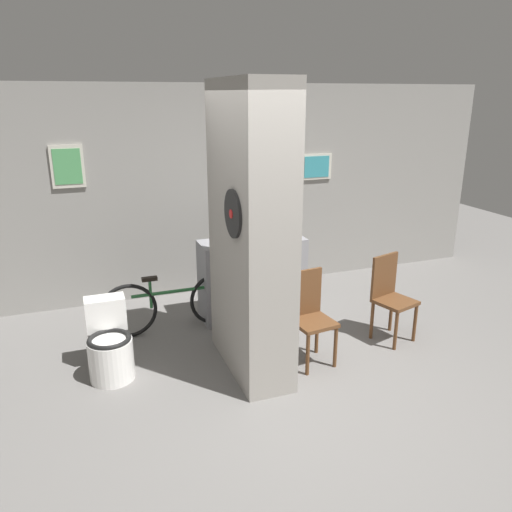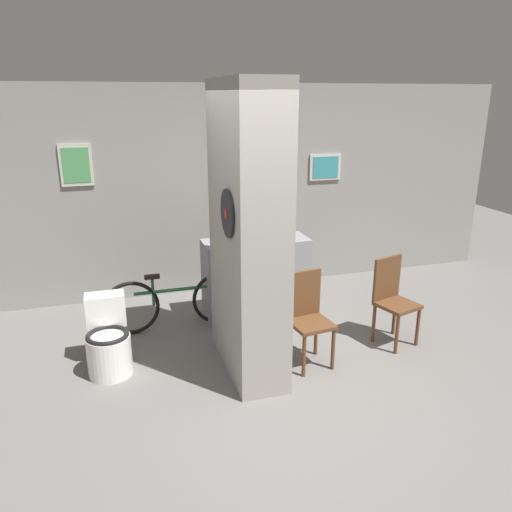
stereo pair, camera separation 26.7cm
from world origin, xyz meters
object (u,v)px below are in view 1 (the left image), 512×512
Objects in this scene: chair_near_pillar at (309,314)px; chair_by_doorway at (390,294)px; toilet at (110,346)px; bicycle at (174,303)px; bottle_tall at (263,230)px.

chair_near_pillar and chair_by_doorway have the same top height.
toilet is at bearing 158.78° from chair_by_doorway.
chair_near_pillar is 0.58× the size of bicycle.
chair_by_doorway is 2.29m from bicycle.
chair_by_doorway is 3.36× the size of bottle_tall.
chair_by_doorway reaches higher than toilet.
toilet is 1.86m from chair_near_pillar.
bottle_tall reaches higher than bicycle.
bottle_tall is (-0.02, 1.19, 0.52)m from chair_near_pillar.
toilet is at bearing 160.96° from chair_near_pillar.
chair_near_pillar is 3.36× the size of bottle_tall.
bicycle is 5.84× the size of bottle_tall.
bottle_tall is (-1.02, 1.04, 0.52)m from chair_by_doorway.
chair_by_doorway reaches higher than bicycle.
chair_near_pillar is at bearing 171.78° from chair_by_doorway.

